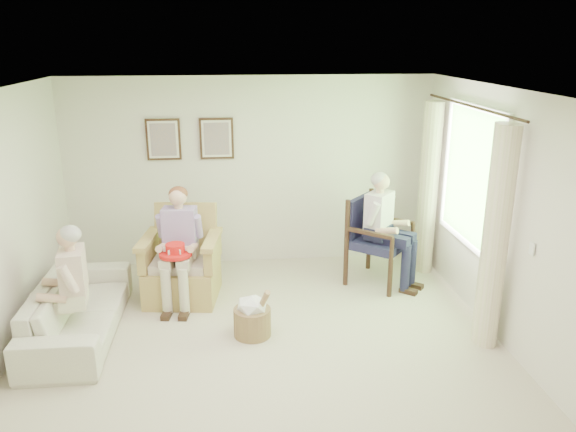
{
  "coord_description": "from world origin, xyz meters",
  "views": [
    {
      "loc": [
        -0.27,
        -4.8,
        3.06
      ],
      "look_at": [
        0.38,
        1.5,
        1.05
      ],
      "focal_mm": 35.0,
      "sensor_mm": 36.0,
      "label": 1
    }
  ],
  "objects_px": {
    "red_hat": "(175,251)",
    "person_sofa": "(68,281)",
    "wood_armchair": "(378,235)",
    "sofa": "(78,308)",
    "person_dark": "(383,221)",
    "hatbox": "(252,316)",
    "person_wicker": "(179,238)",
    "wicker_armchair": "(183,270)"
  },
  "relations": [
    {
      "from": "wicker_armchair",
      "to": "person_sofa",
      "type": "height_order",
      "value": "person_sofa"
    },
    {
      "from": "person_dark",
      "to": "hatbox",
      "type": "bearing_deg",
      "value": 163.89
    },
    {
      "from": "person_sofa",
      "to": "hatbox",
      "type": "bearing_deg",
      "value": 80.37
    },
    {
      "from": "person_wicker",
      "to": "hatbox",
      "type": "bearing_deg",
      "value": -40.73
    },
    {
      "from": "red_hat",
      "to": "hatbox",
      "type": "bearing_deg",
      "value": -39.76
    },
    {
      "from": "red_hat",
      "to": "person_wicker",
      "type": "bearing_deg",
      "value": 80.56
    },
    {
      "from": "person_wicker",
      "to": "person_sofa",
      "type": "relative_size",
      "value": 1.1
    },
    {
      "from": "wicker_armchair",
      "to": "hatbox",
      "type": "height_order",
      "value": "wicker_armchair"
    },
    {
      "from": "hatbox",
      "to": "wicker_armchair",
      "type": "bearing_deg",
      "value": 127.65
    },
    {
      "from": "wicker_armchair",
      "to": "red_hat",
      "type": "relative_size",
      "value": 2.96
    },
    {
      "from": "wicker_armchair",
      "to": "sofa",
      "type": "height_order",
      "value": "wicker_armchair"
    },
    {
      "from": "wicker_armchair",
      "to": "hatbox",
      "type": "relative_size",
      "value": 1.9
    },
    {
      "from": "wood_armchair",
      "to": "person_wicker",
      "type": "bearing_deg",
      "value": 139.62
    },
    {
      "from": "wicker_armchair",
      "to": "person_dark",
      "type": "xyz_separation_m",
      "value": [
        2.51,
        0.1,
        0.51
      ]
    },
    {
      "from": "sofa",
      "to": "hatbox",
      "type": "bearing_deg",
      "value": -97.41
    },
    {
      "from": "hatbox",
      "to": "person_wicker",
      "type": "bearing_deg",
      "value": 131.91
    },
    {
      "from": "wicker_armchair",
      "to": "person_dark",
      "type": "relative_size",
      "value": 0.77
    },
    {
      "from": "wicker_armchair",
      "to": "hatbox",
      "type": "distance_m",
      "value": 1.33
    },
    {
      "from": "wood_armchair",
      "to": "red_hat",
      "type": "xyz_separation_m",
      "value": [
        -2.54,
        -0.63,
        0.12
      ]
    },
    {
      "from": "wicker_armchair",
      "to": "person_sofa",
      "type": "relative_size",
      "value": 0.89
    },
    {
      "from": "wicker_armchair",
      "to": "wood_armchair",
      "type": "xyz_separation_m",
      "value": [
        2.51,
        0.28,
        0.25
      ]
    },
    {
      "from": "sofa",
      "to": "person_sofa",
      "type": "distance_m",
      "value": 0.47
    },
    {
      "from": "red_hat",
      "to": "person_dark",
      "type": "bearing_deg",
      "value": 9.94
    },
    {
      "from": "person_dark",
      "to": "red_hat",
      "type": "distance_m",
      "value": 2.59
    },
    {
      "from": "person_wicker",
      "to": "person_dark",
      "type": "bearing_deg",
      "value": 12.94
    },
    {
      "from": "wicker_armchair",
      "to": "red_hat",
      "type": "bearing_deg",
      "value": -88.12
    },
    {
      "from": "person_dark",
      "to": "person_wicker",
      "type": "bearing_deg",
      "value": 135.52
    },
    {
      "from": "person_wicker",
      "to": "person_dark",
      "type": "height_order",
      "value": "person_dark"
    },
    {
      "from": "hatbox",
      "to": "sofa",
      "type": "bearing_deg",
      "value": 172.59
    },
    {
      "from": "wood_armchair",
      "to": "person_wicker",
      "type": "xyz_separation_m",
      "value": [
        -2.51,
        -0.43,
        0.21
      ]
    },
    {
      "from": "wood_armchair",
      "to": "sofa",
      "type": "distance_m",
      "value": 3.73
    },
    {
      "from": "wood_armchair",
      "to": "person_dark",
      "type": "height_order",
      "value": "person_dark"
    },
    {
      "from": "person_dark",
      "to": "person_sofa",
      "type": "xyz_separation_m",
      "value": [
        -3.56,
        -1.12,
        -0.15
      ]
    },
    {
      "from": "sofa",
      "to": "person_dark",
      "type": "height_order",
      "value": "person_dark"
    },
    {
      "from": "person_sofa",
      "to": "wicker_armchair",
      "type": "bearing_deg",
      "value": 125.43
    },
    {
      "from": "wood_armchair",
      "to": "person_sofa",
      "type": "distance_m",
      "value": 3.79
    },
    {
      "from": "sofa",
      "to": "wood_armchair",
      "type": "bearing_deg",
      "value": -73.01
    },
    {
      "from": "sofa",
      "to": "person_dark",
      "type": "bearing_deg",
      "value": -75.74
    },
    {
      "from": "wood_armchair",
      "to": "person_dark",
      "type": "bearing_deg",
      "value": -140.06
    },
    {
      "from": "wicker_armchair",
      "to": "person_wicker",
      "type": "bearing_deg",
      "value": -82.64
    },
    {
      "from": "red_hat",
      "to": "person_sofa",
      "type": "bearing_deg",
      "value": -146.33
    },
    {
      "from": "wood_armchair",
      "to": "person_dark",
      "type": "relative_size",
      "value": 0.77
    }
  ]
}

